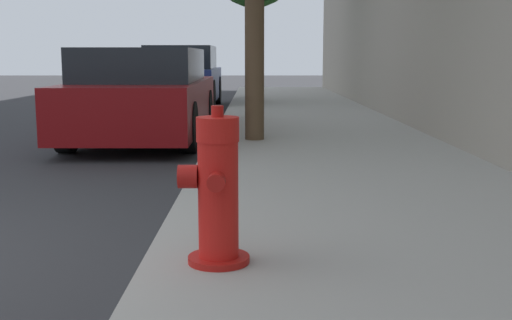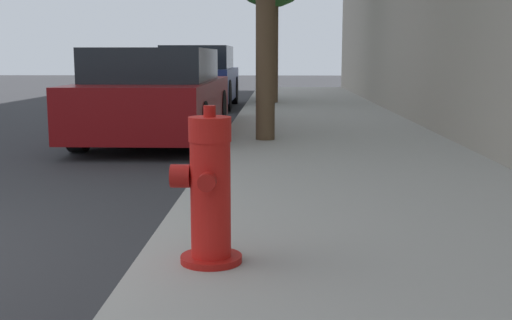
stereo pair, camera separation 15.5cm
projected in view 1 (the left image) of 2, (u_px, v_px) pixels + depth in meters
name	position (u px, v px, depth m)	size (l,w,h in m)	color
sidewalk_slab	(425.00, 275.00, 3.41)	(3.01, 40.00, 0.15)	#99968E
fire_hydrant	(217.00, 192.00, 3.32)	(0.37, 0.38, 0.83)	#A91511
parked_car_near	(145.00, 95.00, 9.52)	(1.77, 4.55, 1.34)	maroon
parked_car_mid	(183.00, 78.00, 15.57)	(1.72, 3.87, 1.48)	navy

